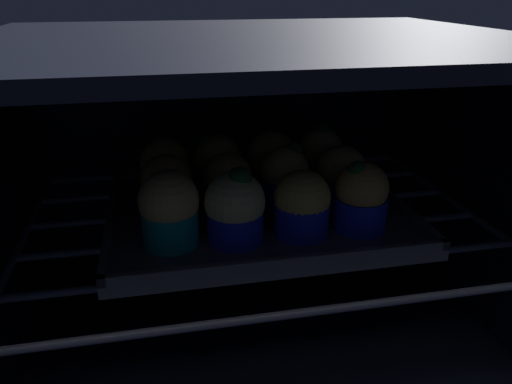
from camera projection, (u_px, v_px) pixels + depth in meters
The scene contains 15 objects.
oven_cavity at pixel (249, 182), 63.62cm from camera, with size 59.00×47.00×37.00cm.
oven_rack at pixel (256, 221), 61.10cm from camera, with size 54.80×42.00×0.80cm.
baking_tray at pixel (256, 213), 60.62cm from camera, with size 34.82×27.88×2.20cm.
muffin_row0_col0 at pixel (169, 210), 50.99cm from camera, with size 6.28×6.28×8.06cm.
muffin_row0_col1 at pixel (235, 208), 51.69cm from camera, with size 6.37×6.37×8.33cm.
muffin_row0_col2 at pixel (302, 205), 53.32cm from camera, with size 6.08×6.08×7.27cm.
muffin_row0_col3 at pixel (361, 197), 54.31cm from camera, with size 5.89×5.89×8.08cm.
muffin_row1_col0 at pixel (167, 189), 56.81cm from camera, with size 5.89×5.89×7.67cm.
muffin_row1_col1 at pixel (228, 185), 58.84cm from camera, with size 5.89×5.89×7.17cm.
muffin_row1_col2 at pixel (285, 179), 59.79cm from camera, with size 5.89×5.89×8.14cm.
muffin_row1_col3 at pixel (341, 176), 61.11cm from camera, with size 5.94×5.94×7.32cm.
muffin_row2_col0 at pixel (165, 168), 63.39cm from camera, with size 6.14×6.14×7.59cm.
muffin_row2_col1 at pixel (217, 164), 64.97cm from camera, with size 6.07×6.07×7.34cm.
muffin_row2_col2 at pixel (271, 161), 66.07cm from camera, with size 6.43×6.43×7.66cm.
muffin_row2_col3 at pixel (320, 156), 67.18cm from camera, with size 5.89×5.89×8.33cm.
Camera 1 is at (-11.04, -31.87, 40.47)cm, focal length 34.97 mm.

